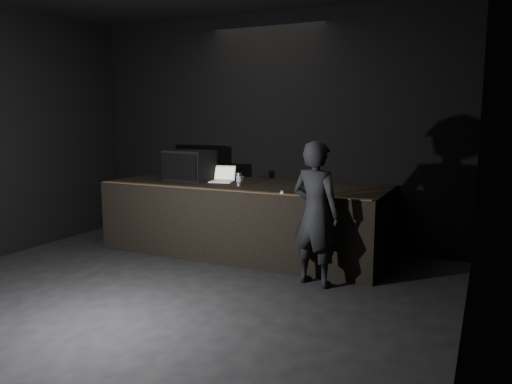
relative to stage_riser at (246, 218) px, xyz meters
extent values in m
plane|color=black|center=(0.00, -2.73, -0.50)|extent=(7.00, 7.00, 0.00)
cube|color=black|center=(0.00, 0.77, 1.25)|extent=(6.00, 0.10, 3.50)
cube|color=black|center=(3.00, -2.73, 1.25)|extent=(0.10, 7.00, 3.50)
cube|color=black|center=(0.00, 0.00, 0.00)|extent=(4.00, 1.50, 1.00)
cube|color=brown|center=(0.00, -0.71, 0.51)|extent=(3.92, 0.10, 0.01)
cube|color=black|center=(-0.91, -0.05, 0.73)|extent=(0.72, 0.54, 0.45)
cube|color=black|center=(-0.94, -0.29, 0.73)|extent=(0.64, 0.09, 0.39)
cylinder|color=black|center=(-0.63, 0.10, 0.51)|extent=(0.93, 0.34, 0.02)
cube|color=white|center=(-0.39, -0.02, 0.51)|extent=(0.37, 0.28, 0.02)
cube|color=silver|center=(-0.39, -0.02, 0.52)|extent=(0.30, 0.18, 0.00)
cube|color=white|center=(-0.41, 0.13, 0.62)|extent=(0.34, 0.13, 0.21)
cube|color=#ED8C45|center=(-0.41, 0.12, 0.62)|extent=(0.30, 0.10, 0.17)
cylinder|color=silver|center=(0.02, -0.26, 0.59)|extent=(0.08, 0.08, 0.18)
cylinder|color=#1B4C94|center=(0.02, -0.26, 0.60)|extent=(0.08, 0.08, 0.08)
cylinder|color=#9D0E0E|center=(0.02, -0.26, 0.55)|extent=(0.08, 0.08, 0.01)
cylinder|color=white|center=(-0.08, -0.04, 0.56)|extent=(0.09, 0.09, 0.11)
cube|color=white|center=(0.82, -0.65, 0.51)|extent=(0.09, 0.15, 0.03)
imported|color=black|center=(1.37, -0.95, 0.34)|extent=(0.70, 0.55, 1.68)
camera|label=1|loc=(3.13, -6.34, 1.44)|focal=35.00mm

